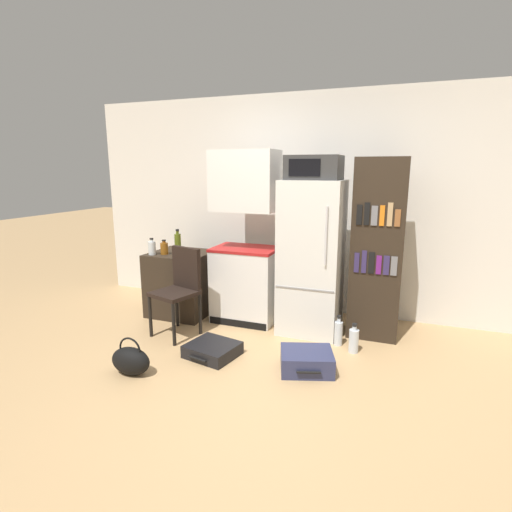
# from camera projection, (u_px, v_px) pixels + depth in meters

# --- Properties ---
(ground_plane) EXTENTS (24.00, 24.00, 0.00)m
(ground_plane) POSITION_uv_depth(u_px,v_px,m) (260.00, 387.00, 3.22)
(ground_plane) COLOR tan
(wall_back) EXTENTS (6.40, 0.10, 2.59)m
(wall_back) POSITION_uv_depth(u_px,v_px,m) (334.00, 206.00, 4.70)
(wall_back) COLOR white
(wall_back) RESTS_ON ground_plane
(side_table) EXTENTS (0.69, 0.65, 0.75)m
(side_table) POSITION_uv_depth(u_px,v_px,m) (182.00, 283.00, 4.81)
(side_table) COLOR #2D2319
(side_table) RESTS_ON ground_plane
(kitchen_hutch) EXTENTS (0.72, 0.52, 1.92)m
(kitchen_hutch) POSITION_uv_depth(u_px,v_px,m) (246.00, 245.00, 4.49)
(kitchen_hutch) COLOR white
(kitchen_hutch) RESTS_ON ground_plane
(refrigerator) EXTENTS (0.63, 0.61, 1.62)m
(refrigerator) POSITION_uv_depth(u_px,v_px,m) (312.00, 258.00, 4.21)
(refrigerator) COLOR silver
(refrigerator) RESTS_ON ground_plane
(microwave) EXTENTS (0.53, 0.45, 0.24)m
(microwave) POSITION_uv_depth(u_px,v_px,m) (314.00, 168.00, 4.01)
(microwave) COLOR #333333
(microwave) RESTS_ON refrigerator
(bookshelf) EXTENTS (0.50, 0.39, 1.84)m
(bookshelf) POSITION_uv_depth(u_px,v_px,m) (377.00, 250.00, 4.06)
(bookshelf) COLOR #2D2319
(bookshelf) RESTS_ON ground_plane
(bottle_clear_short) EXTENTS (0.08, 0.08, 0.19)m
(bottle_clear_short) POSITION_uv_depth(u_px,v_px,m) (152.00, 248.00, 4.60)
(bottle_clear_short) COLOR silver
(bottle_clear_short) RESTS_ON side_table
(bottle_olive_oil) EXTENTS (0.08, 0.08, 0.27)m
(bottle_olive_oil) POSITION_uv_depth(u_px,v_px,m) (178.00, 242.00, 4.77)
(bottle_olive_oil) COLOR #566619
(bottle_olive_oil) RESTS_ON side_table
(bottle_amber_beer) EXTENTS (0.09, 0.09, 0.17)m
(bottle_amber_beer) POSITION_uv_depth(u_px,v_px,m) (164.00, 248.00, 4.62)
(bottle_amber_beer) COLOR brown
(bottle_amber_beer) RESTS_ON side_table
(bowl) EXTENTS (0.13, 0.13, 0.04)m
(bowl) POSITION_uv_depth(u_px,v_px,m) (190.00, 253.00, 4.62)
(bowl) COLOR silver
(bowl) RESTS_ON side_table
(chair) EXTENTS (0.50, 0.50, 0.92)m
(chair) POSITION_uv_depth(u_px,v_px,m) (181.00, 284.00, 4.19)
(chair) COLOR black
(chair) RESTS_ON ground_plane
(suitcase_large_flat) EXTENTS (0.54, 0.49, 0.17)m
(suitcase_large_flat) POSITION_uv_depth(u_px,v_px,m) (307.00, 361.00, 3.48)
(suitcase_large_flat) COLOR navy
(suitcase_large_flat) RESTS_ON ground_plane
(suitcase_small_flat) EXTENTS (0.51, 0.48, 0.12)m
(suitcase_small_flat) POSITION_uv_depth(u_px,v_px,m) (212.00, 350.00, 3.75)
(suitcase_small_flat) COLOR black
(suitcase_small_flat) RESTS_ON ground_plane
(handbag) EXTENTS (0.36, 0.20, 0.33)m
(handbag) POSITION_uv_depth(u_px,v_px,m) (131.00, 360.00, 3.41)
(handbag) COLOR black
(handbag) RESTS_ON ground_plane
(water_bottle_front) EXTENTS (0.08, 0.08, 0.31)m
(water_bottle_front) POSITION_uv_depth(u_px,v_px,m) (338.00, 333.00, 3.97)
(water_bottle_front) COLOR silver
(water_bottle_front) RESTS_ON ground_plane
(water_bottle_middle) EXTENTS (0.09, 0.09, 0.29)m
(water_bottle_middle) POSITION_uv_depth(u_px,v_px,m) (354.00, 340.00, 3.81)
(water_bottle_middle) COLOR silver
(water_bottle_middle) RESTS_ON ground_plane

